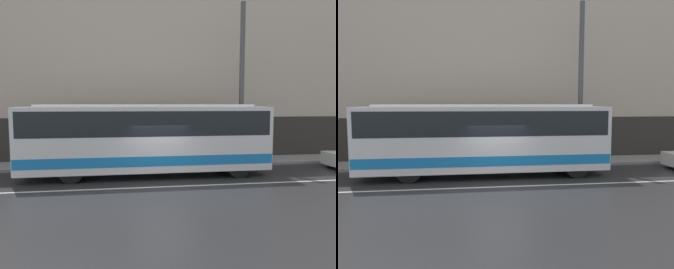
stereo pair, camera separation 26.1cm
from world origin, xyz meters
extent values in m
plane|color=#262628|center=(0.00, 0.00, 0.00)|extent=(60.00, 60.00, 0.00)
cube|color=gray|center=(0.00, 5.23, 0.07)|extent=(60.00, 2.45, 0.14)
cube|color=#B7A899|center=(0.00, 6.60, 5.27)|extent=(60.00, 0.30, 10.53)
cube|color=#2D2B28|center=(0.00, 6.44, 1.32)|extent=(60.00, 0.06, 2.63)
cube|color=beige|center=(0.00, 0.00, 0.00)|extent=(54.00, 0.14, 0.01)
cube|color=silver|center=(-0.46, 2.28, 1.83)|extent=(11.58, 2.49, 2.95)
cube|color=#1972BF|center=(-0.46, 2.28, 0.90)|extent=(11.53, 2.52, 0.45)
cube|color=black|center=(-0.46, 2.28, 2.56)|extent=(11.24, 2.51, 1.12)
cube|color=orange|center=(5.28, 2.28, 3.11)|extent=(0.12, 1.87, 0.28)
cube|color=silver|center=(-0.46, 2.28, 3.36)|extent=(9.85, 2.12, 0.12)
cylinder|color=black|center=(3.73, 1.19, 0.54)|extent=(1.08, 0.28, 1.08)
cylinder|color=black|center=(3.73, 3.36, 0.54)|extent=(1.08, 0.28, 1.08)
cylinder|color=black|center=(-3.86, 1.19, 0.54)|extent=(1.08, 0.28, 1.08)
cylinder|color=black|center=(-3.86, 3.36, 0.54)|extent=(1.08, 0.28, 1.08)
cylinder|color=black|center=(9.90, 3.10, 0.31)|extent=(0.61, 0.20, 0.61)
cylinder|color=#4C4C4F|center=(5.06, 4.41, 4.58)|extent=(0.28, 0.28, 8.87)
cylinder|color=navy|center=(-1.09, 4.69, 0.89)|extent=(0.36, 0.36, 1.50)
sphere|color=tan|center=(-1.09, 4.69, 1.78)|extent=(0.27, 0.27, 0.27)
camera|label=1|loc=(-1.84, -13.22, 3.43)|focal=35.00mm
camera|label=2|loc=(-1.58, -13.25, 3.43)|focal=35.00mm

